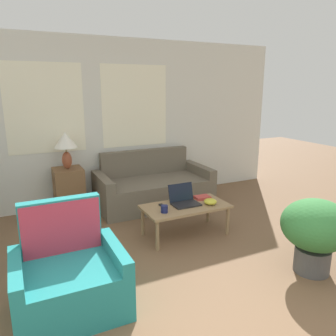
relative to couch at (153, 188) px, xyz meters
The scene contains 12 objects.
wall_back 1.35m from the couch, 147.42° to the left, with size 6.52×0.06×2.60m.
couch is the anchor object (origin of this frame).
armchair 2.66m from the couch, 128.58° to the right, with size 0.89×0.73×0.91m.
side_table 1.29m from the couch, behind, with size 0.42×0.42×0.69m.
table_lamp 1.52m from the couch, behind, with size 0.33×0.33×0.54m.
coffee_table 1.26m from the couch, 93.69° to the right, with size 1.08×0.56×0.40m.
laptop 1.21m from the couch, 93.40° to the right, with size 0.34×0.29×0.24m.
cup_navy 1.43m from the couch, 107.32° to the right, with size 0.08×0.08×0.09m.
snack_bowl 1.39m from the couch, 80.73° to the right, with size 0.16×0.16×0.07m.
book_red 1.16m from the couch, 77.80° to the right, with size 0.21×0.16×0.04m.
tv_remote 1.24m from the couch, 106.95° to the right, with size 0.05×0.15×0.02m.
potted_plant 2.67m from the couch, 75.20° to the right, with size 0.69×0.69×0.77m.
Camera 1 is at (-1.25, -1.29, 1.86)m, focal length 35.00 mm.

